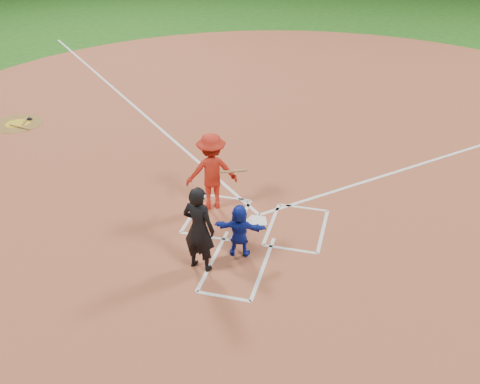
% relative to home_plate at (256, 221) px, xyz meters
% --- Properties ---
extents(ground, '(120.00, 120.00, 0.00)m').
position_rel_home_plate_xyz_m(ground, '(0.00, 0.00, -0.02)').
color(ground, '#1D5415').
rests_on(ground, ground).
extents(home_plate_dirt, '(28.00, 28.00, 0.01)m').
position_rel_home_plate_xyz_m(home_plate_dirt, '(0.00, 6.00, -0.01)').
color(home_plate_dirt, '#964A31').
rests_on(home_plate_dirt, ground).
extents(home_plate, '(0.60, 0.60, 0.02)m').
position_rel_home_plate_xyz_m(home_plate, '(0.00, 0.00, 0.00)').
color(home_plate, white).
rests_on(home_plate, home_plate_dirt).
extents(on_deck_circle, '(1.70, 1.70, 0.01)m').
position_rel_home_plate_xyz_m(on_deck_circle, '(-9.24, 3.86, -0.00)').
color(on_deck_circle, brown).
rests_on(on_deck_circle, home_plate_dirt).
extents(on_deck_logo, '(0.80, 0.80, 0.00)m').
position_rel_home_plate_xyz_m(on_deck_logo, '(-9.24, 3.86, 0.00)').
color(on_deck_logo, gold).
rests_on(on_deck_logo, on_deck_circle).
extents(on_deck_bat_a, '(0.35, 0.81, 0.06)m').
position_rel_home_plate_xyz_m(on_deck_bat_a, '(-9.09, 4.11, 0.03)').
color(on_deck_bat_a, olive).
rests_on(on_deck_bat_a, on_deck_circle).
extents(on_deck_bat_c, '(0.84, 0.22, 0.06)m').
position_rel_home_plate_xyz_m(on_deck_bat_c, '(-8.94, 3.56, 0.03)').
color(on_deck_bat_c, '#A87B3D').
rests_on(on_deck_bat_c, on_deck_circle).
extents(bat_weight_donut, '(0.19, 0.19, 0.05)m').
position_rel_home_plate_xyz_m(bat_weight_donut, '(-9.04, 4.26, 0.03)').
color(bat_weight_donut, black).
rests_on(bat_weight_donut, on_deck_circle).
extents(catcher, '(1.16, 0.48, 1.21)m').
position_rel_home_plate_xyz_m(catcher, '(-0.06, -1.36, 0.60)').
color(catcher, '#1429A8').
rests_on(catcher, home_plate_dirt).
extents(umpire, '(0.77, 0.58, 1.92)m').
position_rel_home_plate_xyz_m(umpire, '(-0.73, -2.02, 0.95)').
color(umpire, black).
rests_on(umpire, home_plate_dirt).
extents(chalk_markings, '(28.35, 17.32, 0.01)m').
position_rel_home_plate_xyz_m(chalk_markings, '(0.00, 5.29, -0.01)').
color(chalk_markings, white).
rests_on(chalk_markings, home_plate_dirt).
extents(batter_at_plate, '(1.59, 1.17, 1.95)m').
position_rel_home_plate_xyz_m(batter_at_plate, '(-1.23, 0.42, 0.97)').
color(batter_at_plate, red).
rests_on(batter_at_plate, home_plate_dirt).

